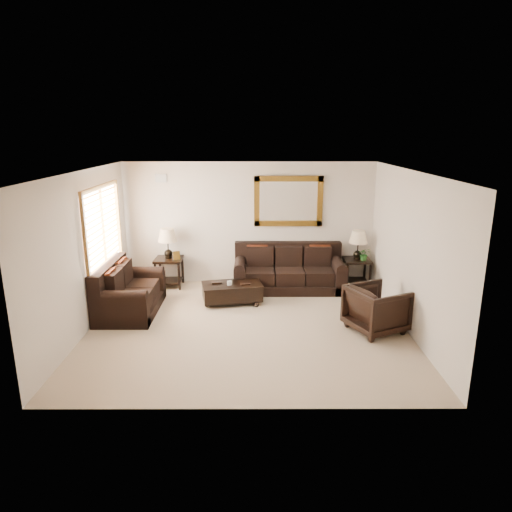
{
  "coord_description": "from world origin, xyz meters",
  "views": [
    {
      "loc": [
        0.13,
        -7.44,
        3.31
      ],
      "look_at": [
        0.15,
        0.6,
        1.12
      ],
      "focal_mm": 32.0,
      "sensor_mm": 36.0,
      "label": 1
    }
  ],
  "objects_px": {
    "loveseat": "(127,294)",
    "end_table_left": "(168,249)",
    "sofa": "(289,273)",
    "armchair": "(377,307)",
    "end_table_right": "(358,250)",
    "coffee_table": "(232,291)"
  },
  "relations": [
    {
      "from": "armchair",
      "to": "end_table_right",
      "type": "bearing_deg",
      "value": -29.26
    },
    {
      "from": "loveseat",
      "to": "end_table_left",
      "type": "relative_size",
      "value": 1.3
    },
    {
      "from": "loveseat",
      "to": "end_table_right",
      "type": "height_order",
      "value": "end_table_right"
    },
    {
      "from": "armchair",
      "to": "end_table_left",
      "type": "bearing_deg",
      "value": 34.13
    },
    {
      "from": "coffee_table",
      "to": "armchair",
      "type": "height_order",
      "value": "armchair"
    },
    {
      "from": "end_table_right",
      "to": "armchair",
      "type": "distance_m",
      "value": 2.4
    },
    {
      "from": "end_table_left",
      "to": "coffee_table",
      "type": "xyz_separation_m",
      "value": [
        1.43,
        -1.01,
        -0.6
      ]
    },
    {
      "from": "loveseat",
      "to": "armchair",
      "type": "distance_m",
      "value": 4.58
    },
    {
      "from": "end_table_right",
      "to": "coffee_table",
      "type": "height_order",
      "value": "end_table_right"
    },
    {
      "from": "armchair",
      "to": "loveseat",
      "type": "bearing_deg",
      "value": 53.81
    },
    {
      "from": "sofa",
      "to": "loveseat",
      "type": "distance_m",
      "value": 3.43
    },
    {
      "from": "end_table_right",
      "to": "loveseat",
      "type": "bearing_deg",
      "value": -162.28
    },
    {
      "from": "sofa",
      "to": "coffee_table",
      "type": "relative_size",
      "value": 1.85
    },
    {
      "from": "coffee_table",
      "to": "loveseat",
      "type": "bearing_deg",
      "value": -177.53
    },
    {
      "from": "sofa",
      "to": "end_table_right",
      "type": "relative_size",
      "value": 1.87
    },
    {
      "from": "loveseat",
      "to": "end_table_right",
      "type": "bearing_deg",
      "value": -72.28
    },
    {
      "from": "loveseat",
      "to": "armchair",
      "type": "xyz_separation_m",
      "value": [
        4.49,
        -0.88,
        0.09
      ]
    },
    {
      "from": "sofa",
      "to": "armchair",
      "type": "height_order",
      "value": "sofa"
    },
    {
      "from": "loveseat",
      "to": "armchair",
      "type": "relative_size",
      "value": 1.93
    },
    {
      "from": "sofa",
      "to": "coffee_table",
      "type": "bearing_deg",
      "value": -143.51
    },
    {
      "from": "armchair",
      "to": "coffee_table",
      "type": "bearing_deg",
      "value": 36.81
    },
    {
      "from": "sofa",
      "to": "end_table_left",
      "type": "distance_m",
      "value": 2.67
    }
  ]
}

